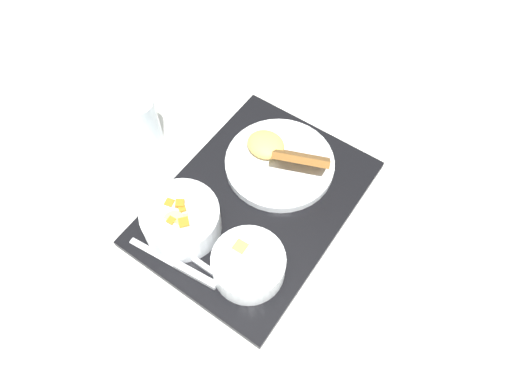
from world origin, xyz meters
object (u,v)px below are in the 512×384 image
glass_water (143,125)px  spoon (183,251)px  bowl_salad (181,219)px  bowl_soup (248,264)px  knife (188,271)px  plate_main (280,160)px

glass_water → spoon: bearing=-124.8°
bowl_salad → glass_water: 0.23m
bowl_soup → knife: 0.11m
bowl_salad → plate_main: 0.23m
bowl_soup → knife: bearing=126.1°
bowl_salad → plate_main: size_ratio=0.65×
bowl_soup → spoon: bearing=108.4°
knife → glass_water: size_ratio=1.61×
bowl_soup → plate_main: bearing=19.4°
knife → glass_water: glass_water is taller
bowl_salad → knife: size_ratio=0.75×
spoon → knife: bearing=142.9°
plate_main → glass_water: bearing=109.8°
bowl_soup → plate_main: plate_main is taller
bowl_salad → plate_main: (0.22, -0.07, -0.02)m
plate_main → knife: bearing=178.4°
bowl_salad → bowl_soup: 0.14m
spoon → bowl_salad: bearing=-50.6°
bowl_soup → knife: (-0.06, 0.08, -0.02)m
plate_main → bowl_soup: bearing=-160.6°
knife → spoon: 0.04m
knife → plate_main: bearing=-96.9°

